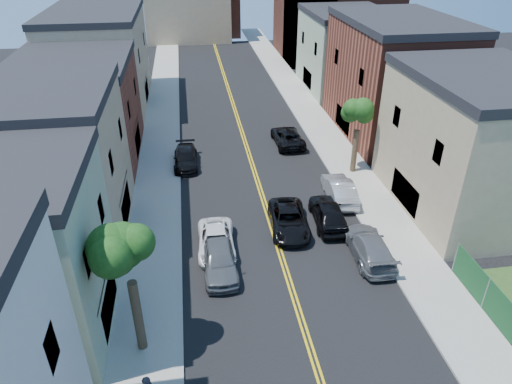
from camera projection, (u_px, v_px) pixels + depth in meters
name	position (u px, v px, depth m)	size (l,w,h in m)	color
sidewalk_left	(160.00, 135.00, 44.32)	(3.20, 100.00, 0.15)	gray
sidewalk_right	(320.00, 126.00, 46.34)	(3.20, 100.00, 0.15)	gray
curb_left	(178.00, 134.00, 44.54)	(0.30, 100.00, 0.15)	gray
curb_right	(303.00, 127.00, 46.11)	(0.30, 100.00, 0.15)	gray
bldg_left_tan_near	(44.00, 169.00, 28.48)	(9.00, 10.00, 9.00)	#998466
bldg_left_brick	(78.00, 114.00, 38.15)	(9.00, 12.00, 8.00)	brown
bldg_left_tan_far	(101.00, 62.00, 49.75)	(9.00, 16.00, 9.50)	#998466
bldg_right_tan	(475.00, 148.00, 31.21)	(9.00, 12.00, 9.00)	#998466
bldg_right_brick	(393.00, 80.00, 42.94)	(9.00, 14.00, 10.00)	brown
bldg_right_palegrn	(345.00, 53.00, 55.29)	(9.00, 12.00, 8.50)	gray
church	(330.00, 6.00, 66.98)	(16.20, 14.20, 22.60)	#4C2319
backdrop_left	(187.00, 4.00, 77.78)	(14.00, 8.00, 12.00)	#998466
backdrop_center	(210.00, 6.00, 82.22)	(10.00, 8.00, 10.00)	brown
tree_left_mid	(124.00, 236.00, 18.82)	(5.20, 5.20, 9.29)	#3B2B1D
tree_right_far	(360.00, 105.00, 34.94)	(4.40, 4.40, 8.03)	#3B2B1D
white_pickup	(216.00, 241.00, 28.45)	(2.22, 4.80, 1.34)	white
grey_car_left	(220.00, 259.00, 26.70)	(1.96, 4.86, 1.66)	#515458
black_car_left	(186.00, 158.00, 38.54)	(1.94, 4.76, 1.38)	black
grey_car_right	(369.00, 246.00, 27.84)	(2.14, 5.26, 1.53)	#5A5D62
black_car_right	(328.00, 213.00, 30.95)	(1.97, 4.91, 1.67)	black
silver_car_right	(339.00, 190.00, 33.71)	(1.71, 4.91, 1.62)	#A4A6AB
dark_car_right_far	(288.00, 137.00, 42.31)	(2.42, 5.24, 1.46)	black
black_suv_lane	(289.00, 220.00, 30.41)	(2.37, 5.15, 1.43)	black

